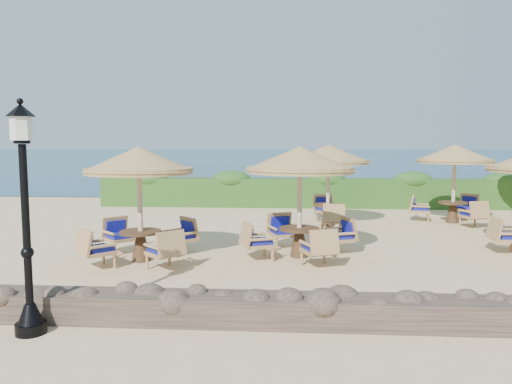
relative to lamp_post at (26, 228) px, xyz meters
name	(u,v)px	position (x,y,z in m)	size (l,w,h in m)	color
ground	(328,242)	(4.80, 6.80, -1.55)	(120.00, 120.00, 0.00)	#DABD8A
sea	(296,157)	(4.80, 76.80, -1.55)	(160.00, 160.00, 0.00)	navy
hedge	(315,193)	(4.80, 14.00, -0.95)	(18.00, 0.90, 1.20)	#224817
stone_wall	(359,312)	(4.80, 0.60, -1.33)	(15.00, 0.65, 0.44)	brown
lamp_post	(26,228)	(0.00, 0.00, 0.00)	(0.44, 0.44, 3.31)	black
cafe_set_0	(139,187)	(0.30, 4.41, 0.18)	(2.49, 2.49, 2.65)	beige
cafe_set_1	(300,184)	(3.99, 5.07, 0.22)	(2.86, 2.86, 2.65)	beige
cafe_set_3	(329,165)	(5.00, 9.51, 0.43)	(2.63, 2.84, 2.65)	beige
cafe_set_4	(455,169)	(9.29, 10.42, 0.29)	(2.70, 2.71, 2.65)	beige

